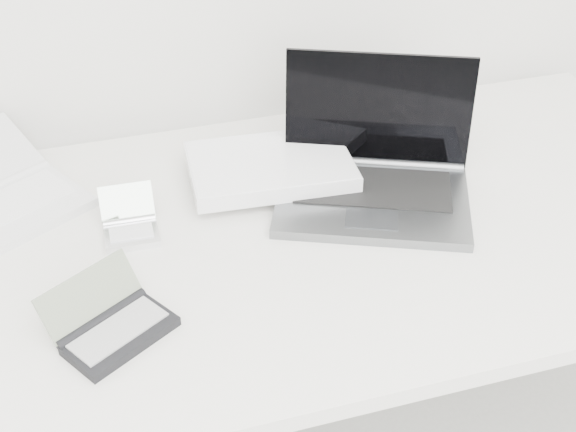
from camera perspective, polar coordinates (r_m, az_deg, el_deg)
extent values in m
cube|color=white|center=(1.42, 0.70, -1.32)|extent=(1.60, 0.80, 0.03)
cylinder|color=silver|center=(2.17, 16.98, -0.01)|extent=(0.04, 0.04, 0.70)
cube|color=slate|center=(1.47, 6.01, 0.99)|extent=(0.41, 0.35, 0.02)
cube|color=black|center=(1.49, 6.07, 2.06)|extent=(0.31, 0.23, 0.00)
cube|color=black|center=(1.52, 6.43, 7.53)|extent=(0.33, 0.16, 0.22)
cylinder|color=slate|center=(1.56, 6.15, 3.77)|extent=(0.32, 0.15, 0.02)
cube|color=#3D3F43|center=(1.41, 5.96, -0.20)|extent=(0.11, 0.09, 0.00)
cube|color=white|center=(1.51, -1.28, 3.53)|extent=(0.32, 0.22, 0.03)
cube|color=white|center=(1.50, -1.28, 4.05)|extent=(0.31, 0.22, 0.00)
cube|color=white|center=(1.52, -18.76, 0.31)|extent=(0.29, 0.26, 0.02)
cube|color=silver|center=(1.52, -19.14, 0.87)|extent=(0.23, 0.19, 0.00)
cube|color=silver|center=(1.41, -11.05, -1.40)|extent=(0.10, 0.07, 0.01)
cube|color=silver|center=(1.40, -11.09, -1.14)|extent=(0.08, 0.04, 0.00)
cube|color=#93A095|center=(1.43, -11.41, 0.99)|extent=(0.09, 0.04, 0.06)
cylinder|color=silver|center=(1.43, -11.21, -0.36)|extent=(0.09, 0.02, 0.01)
cube|color=black|center=(1.22, -11.80, -8.34)|extent=(0.18, 0.16, 0.02)
cube|color=gray|center=(1.22, -11.98, -7.94)|extent=(0.16, 0.13, 0.00)
cube|color=gray|center=(1.24, -13.92, -5.53)|extent=(0.16, 0.12, 0.07)
cylinder|color=black|center=(1.24, -13.06, -7.13)|extent=(0.14, 0.10, 0.02)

